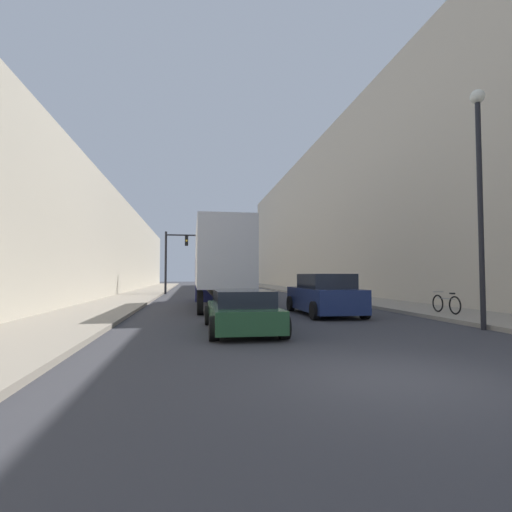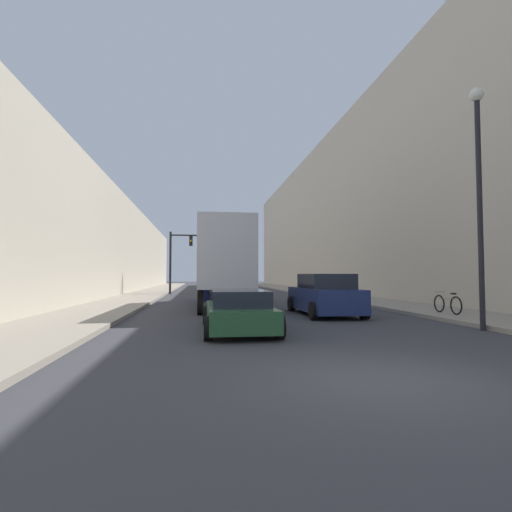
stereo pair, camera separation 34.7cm
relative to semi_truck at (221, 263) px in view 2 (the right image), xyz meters
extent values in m
plane|color=#38383D|center=(1.83, -15.62, -2.34)|extent=(200.00, 200.00, 0.00)
cube|color=gray|center=(9.33, 14.38, -2.27)|extent=(3.47, 80.00, 0.15)
cube|color=gray|center=(-5.66, 14.38, -2.27)|extent=(3.47, 80.00, 0.15)
cube|color=beige|center=(14.06, 14.38, 5.39)|extent=(6.00, 80.00, 15.46)
cube|color=#BCB29E|center=(-10.39, 14.38, 1.88)|extent=(6.00, 80.00, 8.45)
cube|color=silver|center=(0.00, -1.12, 0.33)|extent=(2.48, 9.18, 3.14)
cube|color=black|center=(0.00, -1.12, -1.39)|extent=(1.24, 9.18, 0.24)
cube|color=navy|center=(0.00, 4.75, -0.94)|extent=(2.48, 2.56, 2.81)
cylinder|color=black|center=(-1.09, -4.51, -1.84)|extent=(0.25, 1.00, 1.00)
cylinder|color=black|center=(1.09, -4.51, -1.84)|extent=(0.25, 1.00, 1.00)
cylinder|color=black|center=(-1.09, -3.31, -1.84)|extent=(0.25, 1.00, 1.00)
cylinder|color=black|center=(1.09, -3.31, -1.84)|extent=(0.25, 1.00, 1.00)
cylinder|color=black|center=(-1.09, 4.75, -1.84)|extent=(0.25, 1.00, 1.00)
cylinder|color=black|center=(1.09, 4.75, -1.84)|extent=(0.25, 1.00, 1.00)
cube|color=#234C2D|center=(0.05, -9.62, -1.86)|extent=(1.84, 4.66, 0.60)
cube|color=#1E232D|center=(0.05, -9.85, -1.33)|extent=(1.62, 2.56, 0.46)
cylinder|color=black|center=(-0.87, -7.99, -2.02)|extent=(0.25, 0.64, 0.64)
cylinder|color=black|center=(0.97, -7.99, -2.02)|extent=(0.25, 0.64, 0.64)
cylinder|color=black|center=(-0.87, -11.35, -2.02)|extent=(0.25, 0.64, 0.64)
cylinder|color=black|center=(0.97, -11.35, -2.02)|extent=(0.25, 0.64, 0.64)
cube|color=navy|center=(4.13, -5.26, -1.68)|extent=(2.00, 4.99, 0.94)
cube|color=#1E232D|center=(4.13, -5.51, -0.91)|extent=(1.76, 2.75, 0.61)
cylinder|color=black|center=(3.13, -3.46, -1.99)|extent=(0.25, 0.70, 0.70)
cylinder|color=black|center=(5.13, -3.46, -1.99)|extent=(0.25, 0.70, 0.70)
cylinder|color=black|center=(3.13, -7.15, -1.99)|extent=(0.25, 0.70, 0.70)
cylinder|color=black|center=(5.13, -7.15, -1.99)|extent=(0.25, 0.70, 0.70)
cylinder|color=black|center=(-3.78, 14.72, 0.45)|extent=(0.20, 0.20, 5.59)
cube|color=black|center=(-1.05, 14.72, 2.95)|extent=(5.45, 0.12, 0.12)
cube|color=black|center=(-1.96, 14.72, 2.44)|extent=(0.30, 0.24, 0.90)
sphere|color=gold|center=(-1.96, 14.58, 2.44)|extent=(0.18, 0.18, 0.18)
cube|color=black|center=(-0.14, 14.72, 2.44)|extent=(0.30, 0.24, 0.90)
sphere|color=gold|center=(-0.14, 14.58, 2.72)|extent=(0.18, 0.18, 0.18)
cylinder|color=black|center=(7.44, -10.59, 1.25)|extent=(0.16, 0.16, 7.19)
sphere|color=silver|center=(7.44, -10.59, 4.99)|extent=(0.44, 0.44, 0.44)
torus|color=black|center=(8.72, -7.47, -1.83)|extent=(0.06, 0.72, 0.72)
torus|color=black|center=(8.72, -6.36, -1.83)|extent=(0.06, 0.72, 0.72)
cube|color=gray|center=(8.72, -6.91, -1.60)|extent=(0.04, 1.11, 0.04)
cube|color=black|center=(8.72, -7.32, -1.38)|extent=(0.12, 0.20, 0.06)
cube|color=gray|center=(8.72, -6.41, -1.35)|extent=(0.44, 0.04, 0.04)
camera|label=1|loc=(-1.43, -21.68, -0.66)|focal=28.00mm
camera|label=2|loc=(-1.09, -21.73, -0.66)|focal=28.00mm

